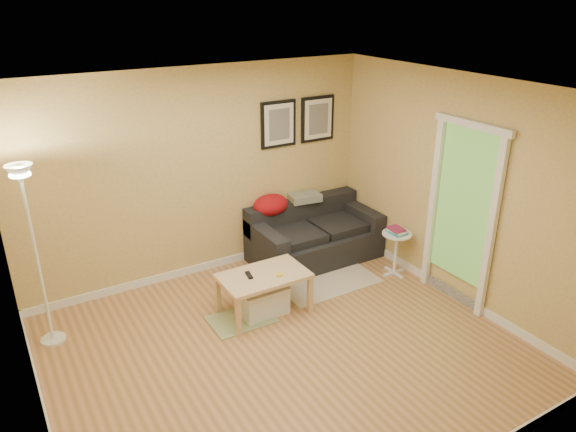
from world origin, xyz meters
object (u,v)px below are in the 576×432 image
at_px(coffee_table, 264,293).
at_px(side_table, 395,254).
at_px(storage_bin, 262,299).
at_px(sofa, 315,233).
at_px(book_stack, 397,231).
at_px(floor_lamp, 38,263).

relative_size(coffee_table, side_table, 1.69).
bearing_deg(storage_bin, side_table, -2.39).
relative_size(sofa, storage_bin, 3.15).
distance_m(book_stack, floor_lamp, 4.08).
bearing_deg(coffee_table, book_stack, -13.85).
bearing_deg(side_table, sofa, 125.83).
distance_m(storage_bin, floor_lamp, 2.35).
relative_size(sofa, coffee_table, 1.75).
height_order(storage_bin, floor_lamp, floor_lamp).
height_order(sofa, floor_lamp, floor_lamp).
bearing_deg(sofa, book_stack, -54.64).
bearing_deg(floor_lamp, side_table, -10.23).
bearing_deg(storage_bin, sofa, 32.94).
relative_size(side_table, floor_lamp, 0.30).
bearing_deg(sofa, storage_bin, -147.06).
distance_m(coffee_table, book_stack, 1.89).
xyz_separation_m(sofa, storage_bin, (-1.25, -0.81, -0.21)).
distance_m(coffee_table, storage_bin, 0.08).
xyz_separation_m(side_table, floor_lamp, (-4.02, 0.73, 0.63)).
height_order(coffee_table, book_stack, book_stack).
xyz_separation_m(sofa, coffee_table, (-1.23, -0.82, -0.13)).
bearing_deg(book_stack, storage_bin, 177.62).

